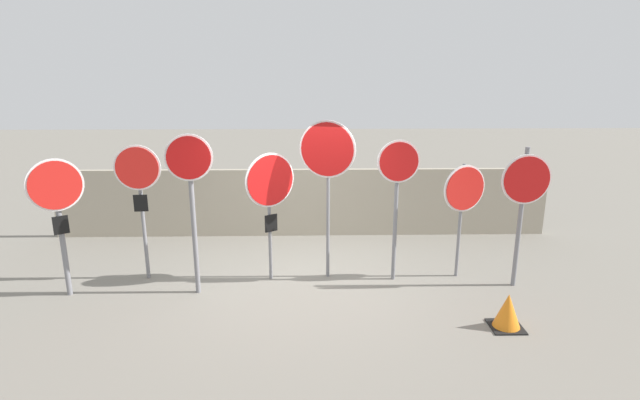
# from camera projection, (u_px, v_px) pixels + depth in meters

# --- Properties ---
(ground_plane) EXTENTS (40.00, 40.00, 0.00)m
(ground_plane) POSITION_uv_depth(u_px,v_px,m) (301.00, 283.00, 8.07)
(ground_plane) COLOR gray
(fence_back) EXTENTS (10.00, 0.12, 1.38)m
(fence_back) POSITION_uv_depth(u_px,v_px,m) (302.00, 203.00, 10.17)
(fence_back) COLOR #A89E89
(fence_back) RESTS_ON ground
(stop_sign_0) EXTENTS (0.66, 0.44, 2.13)m
(stop_sign_0) POSITION_uv_depth(u_px,v_px,m) (57.00, 202.00, 7.24)
(stop_sign_0) COLOR slate
(stop_sign_0) RESTS_ON ground
(stop_sign_1) EXTENTS (0.71, 0.14, 2.23)m
(stop_sign_1) POSITION_uv_depth(u_px,v_px,m) (139.00, 182.00, 7.79)
(stop_sign_1) COLOR slate
(stop_sign_1) RESTS_ON ground
(stop_sign_2) EXTENTS (0.68, 0.17, 2.47)m
(stop_sign_2) POSITION_uv_depth(u_px,v_px,m) (191.00, 182.00, 7.24)
(stop_sign_2) COLOR slate
(stop_sign_2) RESTS_ON ground
(stop_sign_3) EXTENTS (0.73, 0.50, 2.10)m
(stop_sign_3) POSITION_uv_depth(u_px,v_px,m) (270.00, 188.00, 7.80)
(stop_sign_3) COLOR slate
(stop_sign_3) RESTS_ON ground
(stop_sign_4) EXTENTS (0.87, 0.29, 2.60)m
(stop_sign_4) POSITION_uv_depth(u_px,v_px,m) (327.00, 159.00, 7.76)
(stop_sign_4) COLOR slate
(stop_sign_4) RESTS_ON ground
(stop_sign_5) EXTENTS (0.67, 0.14, 2.31)m
(stop_sign_5) POSITION_uv_depth(u_px,v_px,m) (398.00, 179.00, 7.73)
(stop_sign_5) COLOR slate
(stop_sign_5) RESTS_ON ground
(stop_sign_6) EXTENTS (0.72, 0.28, 1.90)m
(stop_sign_6) POSITION_uv_depth(u_px,v_px,m) (464.00, 194.00, 7.93)
(stop_sign_6) COLOR slate
(stop_sign_6) RESTS_ON ground
(stop_sign_7) EXTENTS (0.77, 0.14, 2.23)m
(stop_sign_7) POSITION_uv_depth(u_px,v_px,m) (525.00, 192.00, 7.54)
(stop_sign_7) COLOR slate
(stop_sign_7) RESTS_ON ground
(traffic_cone_0) EXTENTS (0.43, 0.43, 0.49)m
(traffic_cone_0) POSITION_uv_depth(u_px,v_px,m) (507.00, 311.00, 6.64)
(traffic_cone_0) COLOR black
(traffic_cone_0) RESTS_ON ground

